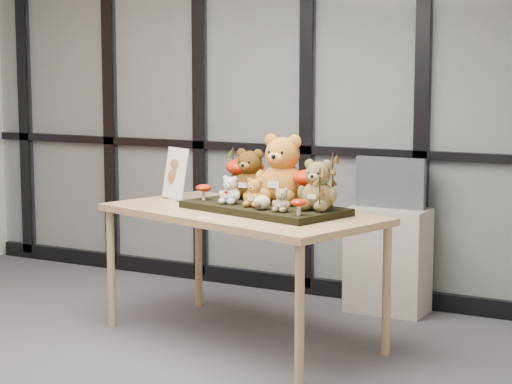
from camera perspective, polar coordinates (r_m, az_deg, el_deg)
The scene contains 25 objects.
floor at distance 5.07m, azimuth -14.20°, elevation -11.36°, with size 5.00×5.00×0.00m, color #4E4D52.
room_shell at distance 4.80m, azimuth -14.87°, elevation 7.98°, with size 5.00×5.00×5.00m.
glass_partition at distance 6.81m, azimuth -0.26°, elevation 5.86°, with size 4.90×0.06×2.78m.
display_table at distance 5.50m, azimuth -0.90°, elevation -1.82°, with size 1.85×1.26×0.79m.
diorama_tray at distance 5.44m, azimuth 0.52°, elevation -1.00°, with size 0.97×0.49×0.04m, color black.
bear_pooh_yellow at distance 5.48m, azimuth 1.66°, elevation 1.66°, with size 0.34×0.31×0.45m, color orange, non-canonical shape.
bear_brown_medium at distance 5.66m, azimuth -0.38°, elevation 1.29°, with size 0.26×0.23×0.34m, color #4F300D, non-canonical shape.
bear_tan_back at distance 5.23m, azimuth 3.85°, elevation 0.60°, with size 0.24×0.22×0.32m, color olive, non-canonical shape.
bear_small_yellow at distance 5.34m, azimuth -0.09°, elevation 0.07°, with size 0.14×0.13×0.19m, color orange, non-canonical shape.
bear_white_bow at distance 5.46m, azimuth -1.61°, elevation 0.22°, with size 0.14×0.13×0.18m, color silver, non-canonical shape.
bear_beige_small at distance 5.16m, azimuth 1.59°, elevation -0.41°, with size 0.11×0.10×0.15m, color #9C8B5D, non-canonical shape.
plush_cream_hedgehog at distance 5.24m, azimuth 0.38°, elevation -0.60°, with size 0.07×0.06×0.09m, color #EEE6CE, non-canonical shape.
mushroom_back_left at distance 5.74m, azimuth -0.69°, elevation 1.02°, with size 0.24×0.24×0.27m, color #AC1C05, non-canonical shape.
mushroom_back_right at distance 5.37m, azimuth 3.42°, elevation 0.38°, with size 0.22×0.22×0.24m, color #AC1C05, non-canonical shape.
mushroom_front_left at distance 5.63m, azimuth -3.24°, elevation 0.04°, with size 0.10×0.10×0.11m, color #AC1C05, non-canonical shape.
mushroom_front_right at distance 5.04m, azimuth 2.64°, elevation -0.88°, with size 0.09×0.09×0.10m, color #AC1C05, non-canonical shape.
sprig_green_far_left at distance 5.78m, azimuth -1.43°, elevation 1.25°, with size 0.05×0.05×0.31m, color #16350C, non-canonical shape.
sprig_green_mid_left at distance 5.75m, azimuth -0.34°, elevation 0.93°, with size 0.05×0.05×0.25m, color #16350C, non-canonical shape.
sprig_dry_far_right at distance 5.21m, azimuth 4.74°, elevation 0.64°, with size 0.05×0.05×0.33m, color brown, non-canonical shape.
sprig_dry_mid_right at distance 5.11m, azimuth 3.94°, elevation 0.09°, with size 0.05×0.05×0.25m, color brown, non-canonical shape.
sprig_green_centre at distance 5.60m, azimuth 1.50°, elevation 0.41°, with size 0.05×0.05×0.18m, color #16350C, non-canonical shape.
sign_holder at distance 5.93m, azimuth -5.00°, elevation 1.03°, with size 0.24×0.16×0.33m.
label_card at distance 5.22m, azimuth -3.12°, elevation -1.60°, with size 0.09×0.03×0.00m, color white.
cabinet at distance 6.28m, azimuth 8.12°, elevation -4.17°, with size 0.53×0.31×0.70m, color #A8A096.
monitor at distance 6.21m, azimuth 8.27°, elevation 0.57°, with size 0.48×0.05×0.34m.
Camera 1 is at (3.30, -3.48, 1.63)m, focal length 65.00 mm.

